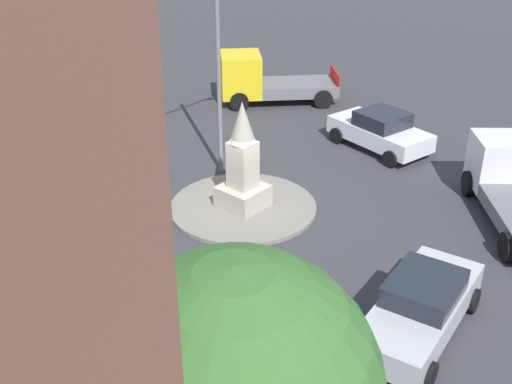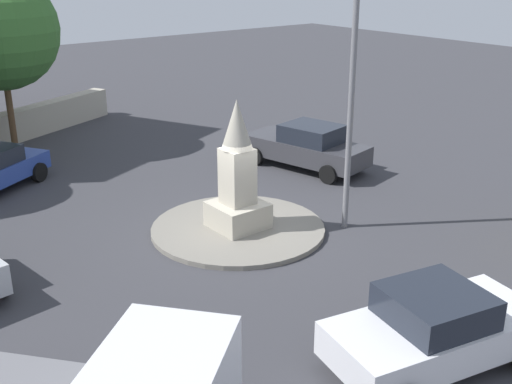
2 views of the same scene
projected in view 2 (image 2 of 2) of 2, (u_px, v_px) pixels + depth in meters
ground_plane at (238, 231)px, 17.41m from camera, size 80.00×80.00×0.00m
traffic_island at (238, 228)px, 17.38m from camera, size 4.77×4.77×0.13m
monument at (237, 178)px, 16.86m from camera, size 1.37×1.37×3.55m
streetlamp at (354, 57)px, 16.01m from camera, size 3.73×0.28×7.73m
car_dark_grey_parked_left at (307, 146)px, 22.25m from camera, size 4.75×2.69×1.61m
car_white_approaching at (435, 329)px, 11.45m from camera, size 2.69×4.33×1.55m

